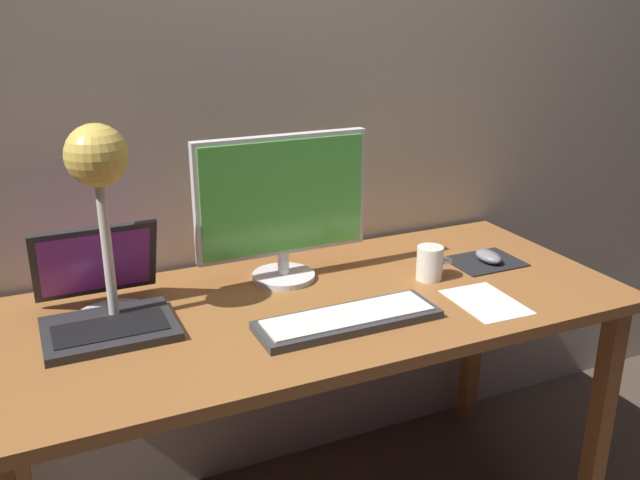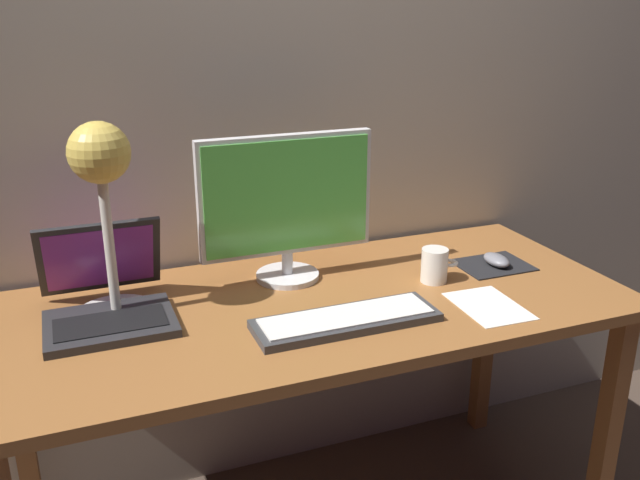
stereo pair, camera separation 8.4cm
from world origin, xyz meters
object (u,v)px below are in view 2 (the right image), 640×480
at_px(monitor, 286,202).
at_px(mouse, 496,260).
at_px(desk_lamp, 103,184).
at_px(laptop, 105,291).
at_px(coffee_mug, 435,265).
at_px(keyboard_main, 346,320).

xyz_separation_m(monitor, mouse, (0.58, -0.13, -0.20)).
height_order(desk_lamp, mouse, desk_lamp).
bearing_deg(laptop, coffee_mug, -7.29).
relative_size(monitor, laptop, 1.47).
height_order(keyboard_main, desk_lamp, desk_lamp).
relative_size(monitor, desk_lamp, 1.00).
relative_size(laptop, coffee_mug, 3.01).
bearing_deg(coffee_mug, desk_lamp, 173.53).
relative_size(desk_lamp, mouse, 4.88).
xyz_separation_m(keyboard_main, coffee_mug, (0.32, 0.15, 0.03)).
xyz_separation_m(monitor, coffee_mug, (0.36, -0.16, -0.17)).
bearing_deg(mouse, coffee_mug, -172.45).
bearing_deg(monitor, desk_lamp, -171.29).
distance_m(desk_lamp, mouse, 1.08).
distance_m(monitor, mouse, 0.63).
distance_m(keyboard_main, desk_lamp, 0.63).
distance_m(keyboard_main, mouse, 0.57).
bearing_deg(monitor, laptop, -173.36).
height_order(monitor, mouse, monitor).
xyz_separation_m(monitor, laptop, (-0.48, -0.06, -0.15)).
distance_m(laptop, mouse, 1.06).
height_order(laptop, mouse, laptop).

